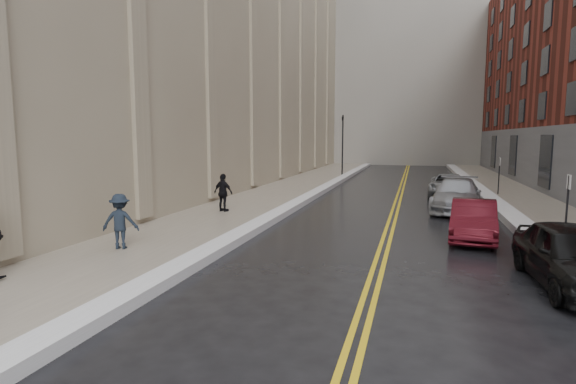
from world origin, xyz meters
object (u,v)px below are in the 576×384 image
Objects in this scene: car_maroon at (473,220)px; car_silver_far at (448,185)px; pedestrian_c at (223,193)px; pedestrian_b at (120,221)px; car_silver_near at (457,195)px; car_black at (573,256)px.

car_maroon is 0.86× the size of car_silver_far.
pedestrian_c is (-9.90, 2.09, 0.32)m from car_maroon.
pedestrian_c is at bearing -110.31° from pedestrian_b.
car_maroon is 0.78× the size of car_silver_near.
car_maroon reaches higher than car_silver_far.
pedestrian_b is (-10.07, -4.78, 0.30)m from car_maroon.
car_black is at bearing 165.43° from pedestrian_c.
pedestrian_b is at bearing 104.23° from pedestrian_c.
pedestrian_b is 6.87m from pedestrian_c.
pedestrian_b is at bearing -117.35° from car_silver_far.
car_silver_near is 3.18× the size of pedestrian_b.
car_black is 4.83m from car_maroon.
pedestrian_c is at bearing 174.28° from car_maroon.
car_silver_far is (-0.05, 11.47, -0.01)m from car_maroon.
car_black is at bearing 162.09° from pedestrian_b.
pedestrian_c is (-11.45, 6.67, 0.25)m from car_black.
pedestrian_b reaches higher than car_black.
car_black is 10.69m from car_silver_near.
pedestrian_b is (-11.62, -0.20, 0.22)m from car_black.
car_silver_far is at bearing 92.00° from car_black.
pedestrian_b reaches higher than car_silver_near.
car_silver_far is at bearing 96.43° from car_maroon.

